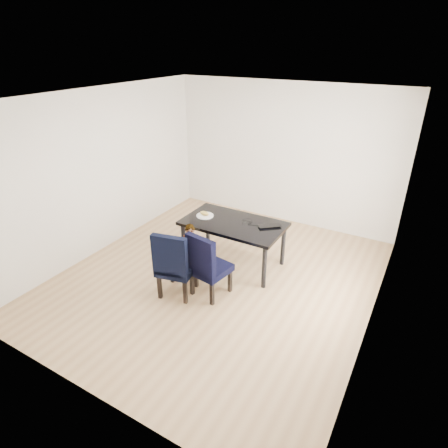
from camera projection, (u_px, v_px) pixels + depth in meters
The scene contains 14 objects.
floor at pixel (218, 278), 5.85m from camera, with size 4.50×5.00×0.01m, color tan.
ceiling at pixel (216, 97), 4.65m from camera, with size 4.50×5.00×0.01m, color white.
wall_back at pixel (283, 155), 7.20m from camera, with size 4.50×0.01×2.70m, color white.
wall_front at pixel (72, 291), 3.30m from camera, with size 4.50×0.01×2.70m, color silver.
wall_left at pixel (101, 172), 6.26m from camera, with size 0.01×5.00×2.70m, color white.
wall_right at pixel (387, 235), 4.25m from camera, with size 0.01×5.00×2.70m, color silver.
dining_table at pixel (233, 243), 6.07m from camera, with size 1.60×0.90×0.75m, color black.
chair_left at pixel (177, 262), 5.29m from camera, with size 0.50×0.52×1.04m, color black.
chair_right at pixel (211, 263), 5.29m from camera, with size 0.48×0.50×1.00m, color black.
child at pixel (191, 251), 5.71m from camera, with size 0.32×0.21×0.88m, color orange.
plate at pixel (205, 216), 6.12m from camera, with size 0.28×0.28×0.02m, color silver.
sandwich at pixel (205, 213), 6.10m from camera, with size 0.17×0.08×0.07m, color #AF933E.
laptop at pixel (269, 225), 5.81m from camera, with size 0.35×0.23×0.03m, color black.
cable_tangle at pixel (247, 224), 5.86m from camera, with size 0.14×0.14×0.01m, color black.
Camera 1 is at (2.51, -4.18, 3.35)m, focal length 30.00 mm.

